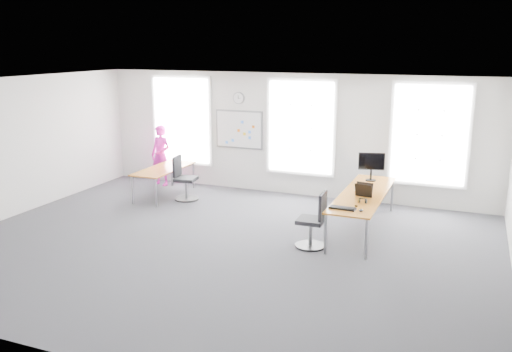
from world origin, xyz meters
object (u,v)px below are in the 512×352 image
at_px(keyboard, 342,208).
at_px(monitor, 371,164).
at_px(headphones, 362,201).
at_px(desk_right, 363,196).
at_px(person, 161,155).
at_px(chair_right, 314,223).
at_px(chair_left, 184,181).
at_px(desk_left, 164,170).

relative_size(keyboard, monitor, 0.78).
distance_m(headphones, monitor, 1.81).
bearing_deg(desk_right, person, 164.11).
xyz_separation_m(chair_right, chair_left, (-3.80, 1.90, 0.00)).
relative_size(chair_left, person, 0.66).
xyz_separation_m(desk_right, chair_right, (-0.64, -1.30, -0.26)).
relative_size(desk_right, chair_right, 3.00).
height_order(desk_left, monitor, monitor).
bearing_deg(headphones, keyboard, -101.54).
bearing_deg(chair_left, desk_right, -105.72).
bearing_deg(desk_right, keyboard, -96.91).
xyz_separation_m(chair_right, keyboard, (0.50, 0.09, 0.32)).
height_order(chair_right, monitor, monitor).
height_order(desk_right, monitor, monitor).
distance_m(desk_right, keyboard, 1.22).
xyz_separation_m(desk_right, desk_left, (-5.06, 0.72, -0.08)).
bearing_deg(headphones, desk_left, -179.65).
bearing_deg(desk_left, keyboard, -21.45).
xyz_separation_m(desk_left, person, (-0.64, 0.90, 0.16)).
xyz_separation_m(person, monitor, (5.64, -0.56, 0.34)).
relative_size(chair_left, headphones, 6.50).
bearing_deg(headphones, chair_right, -126.27).
xyz_separation_m(keyboard, monitor, (0.09, 2.27, 0.36)).
relative_size(person, monitor, 2.58).
height_order(desk_left, headphones, headphones).
relative_size(desk_right, person, 1.98).
relative_size(person, headphones, 9.77).
bearing_deg(chair_right, desk_right, 152.18).
relative_size(headphones, monitor, 0.26).
bearing_deg(keyboard, chair_left, 161.25).
height_order(desk_right, chair_right, chair_right).
relative_size(chair_right, person, 0.66).
bearing_deg(chair_right, keyboard, 98.60).
bearing_deg(person, headphones, -12.79).
xyz_separation_m(desk_right, monitor, (-0.06, 1.06, 0.42)).
xyz_separation_m(chair_left, person, (-1.25, 1.02, 0.33)).
bearing_deg(desk_left, person, 125.28).
relative_size(chair_right, headphones, 6.43).
bearing_deg(person, keyboard, -17.95).
xyz_separation_m(chair_right, monitor, (0.59, 2.36, 0.68)).
height_order(chair_left, person, person).
relative_size(person, keyboard, 3.31).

